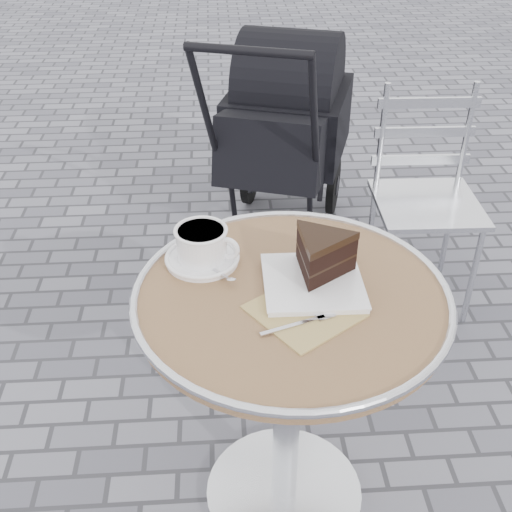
{
  "coord_description": "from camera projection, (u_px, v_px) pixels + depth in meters",
  "views": [
    {
      "loc": [
        -0.15,
        -1.13,
        1.6
      ],
      "look_at": [
        -0.07,
        0.08,
        0.78
      ],
      "focal_mm": 45.0,
      "sensor_mm": 36.0,
      "label": 1
    }
  ],
  "objects": [
    {
      "name": "ground",
      "position": [
        284.0,
        495.0,
        1.84
      ],
      "size": [
        80.0,
        80.0,
        0.0
      ],
      "primitive_type": "plane",
      "color": "slate",
      "rests_on": "ground"
    },
    {
      "name": "bistro_chair",
      "position": [
        425.0,
        172.0,
        2.39
      ],
      "size": [
        0.38,
        0.38,
        0.84
      ],
      "rotation": [
        0.0,
        0.0,
        -0.02
      ],
      "color": "silver",
      "rests_on": "ground"
    },
    {
      "name": "cake_plate_set",
      "position": [
        319.0,
        261.0,
        1.44
      ],
      "size": [
        0.28,
        0.35,
        0.12
      ],
      "rotation": [
        0.0,
        0.0,
        -0.01
      ],
      "color": "tan",
      "rests_on": "cafe_table"
    },
    {
      "name": "baby_stroller",
      "position": [
        283.0,
        138.0,
        2.78
      ],
      "size": [
        0.72,
        1.07,
        1.03
      ],
      "rotation": [
        0.0,
        0.0,
        -0.3
      ],
      "color": "black",
      "rests_on": "ground"
    },
    {
      "name": "cappuccino_set",
      "position": [
        203.0,
        247.0,
        1.51
      ],
      "size": [
        0.18,
        0.19,
        0.09
      ],
      "rotation": [
        0.0,
        0.0,
        -0.37
      ],
      "color": "white",
      "rests_on": "cafe_table"
    },
    {
      "name": "cafe_table",
      "position": [
        289.0,
        348.0,
        1.52
      ],
      "size": [
        0.72,
        0.72,
        0.74
      ],
      "color": "silver",
      "rests_on": "ground"
    }
  ]
}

